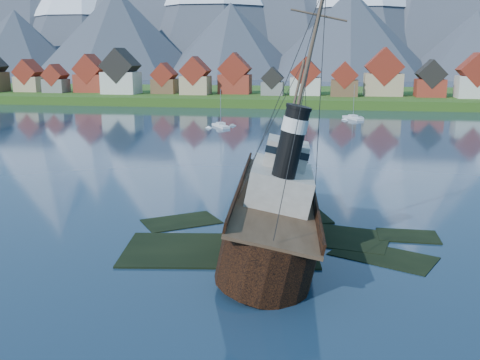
# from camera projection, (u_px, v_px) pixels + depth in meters

# --- Properties ---
(ground) EXTENTS (1400.00, 1400.00, 0.00)m
(ground) POSITION_uv_depth(u_px,v_px,m) (255.00, 245.00, 51.71)
(ground) COLOR #16293D
(ground) RESTS_ON ground
(shoal) EXTENTS (31.71, 21.24, 1.14)m
(shoal) POSITION_uv_depth(u_px,v_px,m) (275.00, 242.00, 53.58)
(shoal) COLOR black
(shoal) RESTS_ON ground
(shore_bank) EXTENTS (600.00, 80.00, 3.20)m
(shore_bank) POSITION_uv_depth(u_px,v_px,m) (312.00, 99.00, 214.92)
(shore_bank) COLOR #224914
(shore_bank) RESTS_ON ground
(seawall) EXTENTS (600.00, 2.50, 2.00)m
(seawall) POSITION_uv_depth(u_px,v_px,m) (308.00, 109.00, 178.44)
(seawall) COLOR #3F3D38
(seawall) RESTS_ON ground
(town) EXTENTS (250.96, 16.69, 17.30)m
(town) POSITION_uv_depth(u_px,v_px,m) (222.00, 78.00, 200.96)
(town) COLOR maroon
(town) RESTS_ON ground
(tugboat_wreck) EXTENTS (7.53, 32.43, 25.70)m
(tugboat_wreck) POSITION_uv_depth(u_px,v_px,m) (268.00, 206.00, 53.51)
(tugboat_wreck) COLOR black
(tugboat_wreck) RESTS_ON ground
(sailboat_c) EXTENTS (5.81, 7.53, 9.95)m
(sailboat_c) POSITION_uv_depth(u_px,v_px,m) (221.00, 126.00, 134.32)
(sailboat_c) COLOR silver
(sailboat_c) RESTS_ON ground
(sailboat_e) EXTENTS (5.75, 8.76, 10.07)m
(sailboat_e) POSITION_uv_depth(u_px,v_px,m) (353.00, 118.00, 150.59)
(sailboat_e) COLOR silver
(sailboat_e) RESTS_ON ground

